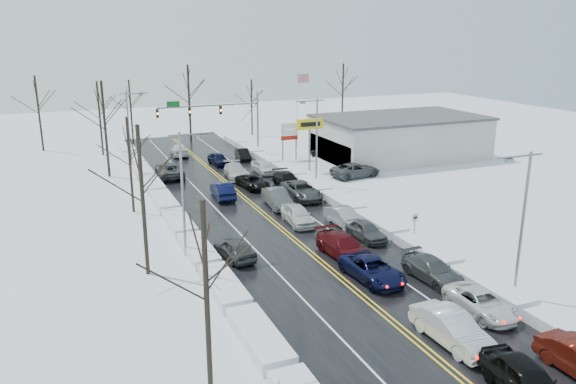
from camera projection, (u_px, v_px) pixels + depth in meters
name	position (u px, v px, depth m)	size (l,w,h in m)	color
ground	(276.00, 224.00, 46.95)	(160.00, 160.00, 0.00)	silver
road_surface	(267.00, 217.00, 48.73)	(14.00, 84.00, 0.01)	black
snow_bank_left	(180.00, 228.00, 45.91)	(1.83, 72.00, 0.72)	silver
snow_bank_right	(345.00, 207.00, 51.54)	(1.83, 72.00, 0.72)	silver
traffic_signal_mast	(220.00, 113.00, 71.54)	(13.28, 0.39, 8.00)	slate
tires_plus_sign	(310.00, 128.00, 63.65)	(3.20, 0.34, 6.00)	slate
used_vehicles_sign	(289.00, 134.00, 69.44)	(2.20, 0.22, 4.65)	slate
speed_limit_sign	(415.00, 222.00, 42.45)	(0.55, 0.09, 2.35)	slate
flagpole	(298.00, 103.00, 77.54)	(1.87, 1.20, 10.00)	silver
dealership_building	(399.00, 137.00, 71.07)	(20.40, 12.40, 5.30)	beige
streetlight_se	(521.00, 214.00, 32.60)	(3.20, 0.25, 9.00)	slate
streetlight_ne	(315.00, 135.00, 57.43)	(3.20, 0.25, 9.00)	slate
streetlight_sw	(185.00, 185.00, 38.86)	(3.20, 0.25, 9.00)	slate
streetlight_nw	(130.00, 125.00, 63.69)	(3.20, 0.25, 9.00)	slate
tree_left_a	(205.00, 262.00, 23.41)	(3.60, 3.60, 9.00)	#2D231C
tree_left_b	(141.00, 172.00, 35.44)	(4.00, 4.00, 10.00)	#2D231C
tree_left_c	(129.00, 147.00, 48.51)	(3.40, 3.40, 8.50)	#2D231C
tree_left_d	(104.00, 110.00, 60.28)	(4.20, 4.20, 10.50)	#2D231C
tree_left_e	(99.00, 104.00, 71.26)	(3.80, 3.80, 9.50)	#2D231C
tree_far_a	(37.00, 99.00, 73.82)	(4.00, 4.00, 10.00)	#2D231C
tree_far_b	(130.00, 99.00, 79.35)	(3.60, 3.60, 9.00)	#2D231C
tree_far_c	(189.00, 88.00, 80.15)	(4.40, 4.40, 11.00)	#2D231C
tree_far_d	(252.00, 96.00, 85.67)	(3.40, 3.40, 8.50)	#2D231C
tree_far_e	(343.00, 83.00, 91.66)	(4.20, 4.20, 10.50)	#2D231C
queued_car_1	(451.00, 343.00, 29.08)	(1.77, 5.07, 1.67)	silver
queued_car_2	(372.00, 280.00, 36.47)	(2.43, 5.27, 1.47)	black
queued_car_3	(343.00, 257.00, 40.18)	(2.22, 5.45, 1.58)	#47090E
queued_car_4	(298.00, 224.00, 47.00)	(1.86, 4.61, 1.57)	silver
queued_car_5	(277.00, 207.00, 51.62)	(1.73, 4.96, 1.63)	#444749
queued_car_6	(253.00, 188.00, 57.73)	(2.20, 4.76, 1.32)	black
queued_car_7	(236.00, 178.00, 61.72)	(2.11, 5.19, 1.51)	#BBBBBD
queued_car_8	(219.00, 165.00, 67.71)	(1.70, 4.23, 1.44)	black
queued_car_10	(480.00, 313.00, 32.16)	(2.22, 4.81, 1.34)	silver
queued_car_11	(432.00, 280.00, 36.42)	(2.00, 4.92, 1.43)	#3C3E40
queued_car_12	(366.00, 239.00, 43.55)	(1.69, 4.20, 1.43)	#3C3F41
queued_car_13	(344.00, 226.00, 46.57)	(1.56, 4.47, 1.47)	#9EA0A6
queued_car_14	(301.00, 198.00, 54.22)	(2.64, 5.72, 1.59)	#3A3D3F
queued_car_15	(287.00, 187.00, 58.24)	(2.05, 5.04, 1.46)	black
queued_car_16	(263.00, 173.00, 63.71)	(1.73, 4.31, 1.47)	silver
queued_car_17	(243.00, 159.00, 70.55)	(1.41, 4.03, 1.33)	black
oncoming_car_0	(223.00, 198.00, 54.28)	(1.68, 4.80, 1.58)	#0B0E33
oncoming_car_1	(170.00, 177.00, 62.09)	(2.73, 5.93, 1.65)	#434648
oncoming_car_2	(180.00, 156.00, 72.77)	(2.08, 5.11, 1.48)	silver
oncoming_car_3	(235.00, 258.00, 39.90)	(1.77, 4.39, 1.49)	#393B3E
parked_car_0	(355.00, 177.00, 62.11)	(2.63, 5.70, 1.58)	#44474A
parked_car_1	(361.00, 167.00, 66.66)	(2.32, 5.71, 1.66)	black
parked_car_2	(325.00, 159.00, 70.88)	(1.97, 4.89, 1.66)	black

